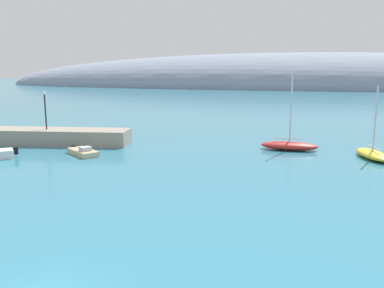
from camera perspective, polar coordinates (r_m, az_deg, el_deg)
The scene contains 6 objects.
breakwater_rocks at distance 50.17m, azimuth -21.03°, elevation 1.05°, with size 21.25×3.81×1.76m, color gray.
distant_ridge at distance 199.47m, azimuth 14.70°, elevation 7.94°, with size 313.00×72.16×32.59m, color gray.
sailboat_yellow_near_shore at distance 43.04m, azimuth 24.53°, elevation -1.28°, with size 3.58×5.97×7.18m.
sailboat_red_mid_mooring at distance 44.49m, azimuth 13.83°, elevation -0.15°, with size 6.10×2.31×8.42m.
motorboat_sand_foreground at distance 42.30m, azimuth -15.40°, elevation -1.10°, with size 4.34×3.79×0.93m.
harbor_lamp_post at distance 49.00m, azimuth -20.39°, elevation 5.11°, with size 0.36×0.36×4.40m.
Camera 1 is at (9.12, -11.62, 8.75)m, focal length 37.05 mm.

